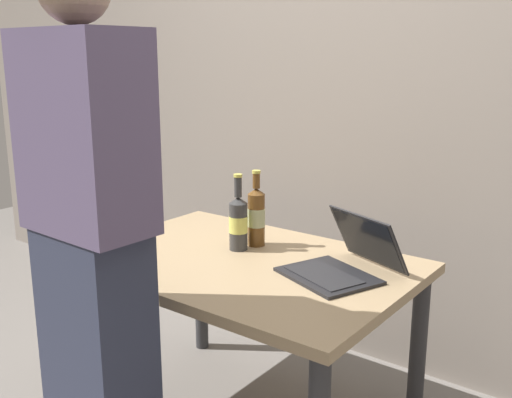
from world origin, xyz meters
TOP-DOWN VIEW (x-y plane):
  - desk at (0.00, 0.00)m, footprint 1.26×0.87m
  - laptop at (0.38, 0.10)m, footprint 0.43×0.45m
  - beer_bottle_brown at (-0.07, 0.17)m, footprint 0.07×0.07m
  - beer_bottle_dark at (-0.09, 0.09)m, footprint 0.08×0.08m
  - person_figure at (-0.03, -0.67)m, footprint 0.39×0.29m
  - coffee_mug at (-0.49, -0.20)m, footprint 0.12×0.09m
  - back_wall at (0.00, 0.86)m, footprint 6.00×0.10m

SIDE VIEW (x-z plane):
  - desk at x=0.00m, z-range 0.26..0.96m
  - laptop at x=0.38m, z-range 0.64..0.86m
  - coffee_mug at x=-0.49m, z-range 0.70..0.81m
  - beer_bottle_dark at x=-0.09m, z-range 0.67..0.98m
  - beer_bottle_brown at x=-0.07m, z-range 0.67..0.99m
  - person_figure at x=-0.03m, z-range 0.02..1.79m
  - back_wall at x=0.00m, z-range 0.00..2.60m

